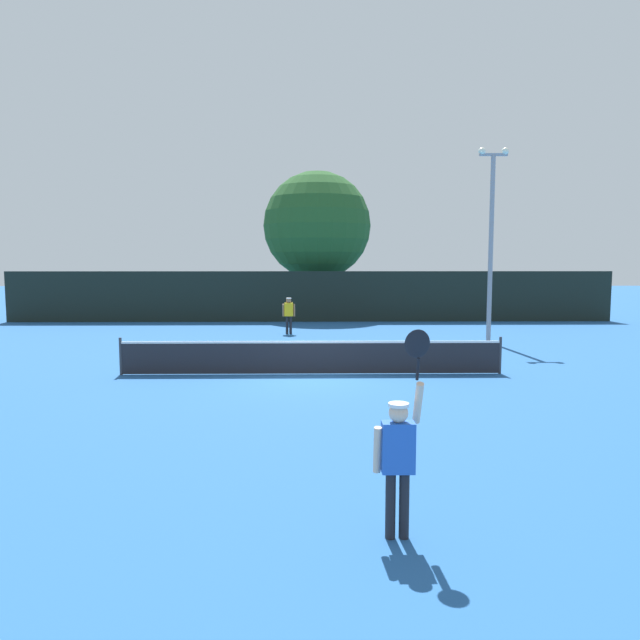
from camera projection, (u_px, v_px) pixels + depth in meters
name	position (u px, v px, depth m)	size (l,w,h in m)	color
ground_plane	(311.00, 374.00, 17.06)	(120.00, 120.00, 0.00)	#235693
tennis_net	(311.00, 357.00, 17.01)	(10.95, 0.08, 1.07)	#232328
perimeter_fence	(311.00, 297.00, 31.66)	(32.26, 0.12, 2.69)	black
player_serving	(399.00, 449.00, 6.89)	(0.67, 0.39, 2.46)	blue
player_receiving	(289.00, 312.00, 26.36)	(0.57, 0.24, 1.61)	yellow
tennis_ball	(375.00, 363.00, 18.71)	(0.07, 0.07, 0.07)	#CCE033
light_pole	(491.00, 232.00, 23.29)	(1.18, 0.28, 7.61)	gray
large_tree	(317.00, 226.00, 34.82)	(6.29, 6.29, 8.45)	brown
parked_car_near	(178.00, 301.00, 36.71)	(2.01, 4.25, 1.69)	white
parked_car_mid	(347.00, 301.00, 37.02)	(2.30, 4.37, 1.69)	navy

